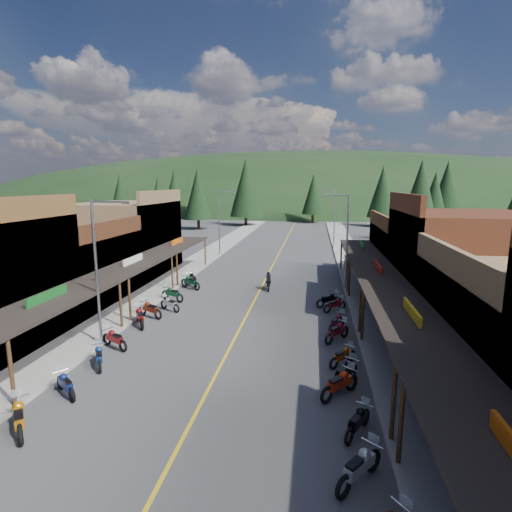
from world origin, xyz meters
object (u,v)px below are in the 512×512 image
at_px(pine_3, 313,194).
at_px(bike_east_3, 340,383).
at_px(bike_west_11, 193,279).
at_px(pine_7, 175,190).
at_px(pine_0, 120,194).
at_px(bike_east_5, 343,355).
at_px(pine_10, 198,194).
at_px(bike_east_7, 337,322).
at_px(bike_west_6, 140,316).
at_px(bike_east_6, 337,331).
at_px(pine_1, 198,190).
at_px(streetlight_1, 220,220).
at_px(streetlight_2, 345,237).
at_px(pine_8, 159,200).
at_px(bike_east_4, 345,372).
at_px(bike_east_8, 335,304).
at_px(pine_9, 434,198).
at_px(pedestrian_east_a, 382,310).
at_px(bike_west_10, 190,281).
at_px(shop_west_2, 70,268).
at_px(streetlight_0, 99,267).
at_px(bike_west_9, 172,293).
at_px(pine_2, 246,188).
at_px(shop_west_3, 128,238).
at_px(streetlight_3, 334,216).
at_px(rider_on_bike, 269,282).
at_px(bike_west_2, 19,416).
at_px(bike_west_4, 99,356).
at_px(bike_east_9, 329,299).
at_px(bike_east_1, 359,465).
at_px(pine_4, 382,191).
at_px(pine_11, 420,195).
at_px(pine_5, 447,187).
at_px(bike_west_7, 150,308).
at_px(bike_east_2, 358,421).
at_px(bike_west_5, 114,338).
at_px(shop_east_2, 459,266).

height_order(pine_3, bike_east_3, pine_3).
bearing_deg(bike_west_11, pine_7, 77.97).
distance_m(pine_0, bike_east_5, 82.78).
bearing_deg(pine_10, bike_east_7, -65.31).
relative_size(bike_west_6, bike_east_6, 1.05).
xyz_separation_m(pine_1, pine_3, (28.00, -4.00, -0.75)).
height_order(streetlight_1, pine_7, pine_7).
distance_m(streetlight_2, bike_east_3, 18.08).
bearing_deg(pine_7, bike_east_7, -64.08).
bearing_deg(pine_10, bike_west_11, -74.30).
distance_m(pine_8, bike_west_11, 36.85).
distance_m(bike_east_4, bike_east_8, 10.40).
height_order(pine_9, pedestrian_east_a, pine_9).
bearing_deg(bike_east_3, bike_west_10, 167.80).
relative_size(pine_0, bike_east_3, 4.83).
relative_size(shop_west_2, bike_west_11, 4.73).
xyz_separation_m(shop_west_2, bike_east_4, (19.64, -10.23, -1.92)).
bearing_deg(pine_0, pine_8, -50.71).
bearing_deg(pine_7, bike_east_3, -66.29).
bearing_deg(bike_east_6, streetlight_0, -131.37).
bearing_deg(pine_7, bike_west_9, -70.59).
xyz_separation_m(bike_west_9, bike_east_4, (12.05, -11.23, -0.01)).
bearing_deg(bike_east_4, pine_2, 135.96).
bearing_deg(bike_east_4, shop_west_3, 167.29).
xyz_separation_m(streetlight_3, rider_on_bike, (-6.25, -22.97, -3.82)).
bearing_deg(bike_east_8, bike_west_11, -153.77).
relative_size(bike_west_11, bike_east_3, 1.01).
xyz_separation_m(bike_west_2, bike_west_10, (-0.01, 20.06, 0.01)).
relative_size(shop_west_2, bike_west_4, 5.36).
xyz_separation_m(streetlight_1, bike_east_9, (12.53, -19.10, -3.86)).
height_order(streetlight_3, bike_west_2, streetlight_3).
bearing_deg(bike_east_1, pine_4, 119.25).
distance_m(pine_3, bike_east_3, 75.86).
xyz_separation_m(bike_east_9, rider_on_bike, (-4.87, 4.13, 0.03)).
bearing_deg(pine_11, bike_west_11, -130.19).
bearing_deg(pine_5, bike_east_4, -109.24).
distance_m(shop_west_3, pine_11, 43.22).
relative_size(streetlight_3, pine_7, 0.64).
bearing_deg(bike_east_1, bike_west_2, -145.48).
xyz_separation_m(bike_west_7, bike_east_4, (12.20, -7.37, -0.01)).
height_order(bike_east_1, bike_east_6, bike_east_1).
height_order(pine_7, bike_east_2, pine_7).
xyz_separation_m(shop_west_2, bike_east_8, (19.69, 0.16, -1.98)).
bearing_deg(bike_east_5, pine_5, 112.50).
height_order(pine_8, bike_west_5, pine_8).
relative_size(pine_0, pine_2, 0.79).
bearing_deg(bike_east_8, bike_east_7, -40.27).
relative_size(streetlight_2, bike_east_1, 3.59).
xyz_separation_m(shop_east_2, streetlight_0, (-20.74, -7.70, 0.94)).
height_order(pine_8, bike_east_8, pine_8).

